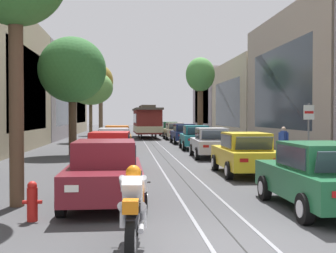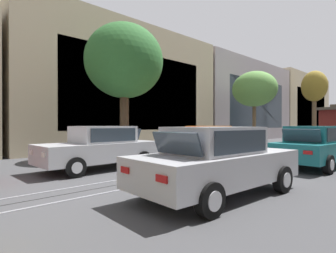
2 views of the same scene
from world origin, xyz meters
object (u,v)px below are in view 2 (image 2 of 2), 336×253
at_px(parked_car_silver_mid_right, 217,161).
at_px(street_tree_kerb_left_mid, 254,89).
at_px(street_tree_kerb_left_second, 124,62).
at_px(parked_car_teal_fourth_right, 315,146).
at_px(parked_car_silver_mid_left, 101,147).
at_px(parked_car_orange_fourth_left, 208,141).
at_px(street_tree_kerb_left_fourth, 314,87).

height_order(parked_car_silver_mid_right, street_tree_kerb_left_mid, street_tree_kerb_left_mid).
height_order(parked_car_silver_mid_right, street_tree_kerb_left_second, street_tree_kerb_left_second).
bearing_deg(parked_car_silver_mid_right, parked_car_teal_fourth_right, 89.07).
distance_m(parked_car_silver_mid_left, parked_car_teal_fourth_right, 8.17).
height_order(parked_car_orange_fourth_left, parked_car_silver_mid_right, same).
xyz_separation_m(parked_car_silver_mid_left, street_tree_kerb_left_fourth, (-2.44, 29.57, 5.32)).
relative_size(parked_car_teal_fourth_right, street_tree_kerb_left_mid, 0.72).
bearing_deg(street_tree_kerb_left_second, street_tree_kerb_left_mid, 90.12).
bearing_deg(parked_car_teal_fourth_right, street_tree_kerb_left_mid, 129.76).
bearing_deg(parked_car_silver_mid_right, parked_car_orange_fourth_left, 130.06).
bearing_deg(street_tree_kerb_left_second, parked_car_silver_mid_right, -18.16).
relative_size(parked_car_silver_mid_left, street_tree_kerb_left_mid, 0.72).
bearing_deg(parked_car_orange_fourth_left, parked_car_silver_mid_left, -90.16).
relative_size(parked_car_orange_fourth_left, parked_car_silver_mid_right, 0.99).
relative_size(parked_car_orange_fourth_left, street_tree_kerb_left_mid, 0.72).
distance_m(parked_car_silver_mid_left, street_tree_kerb_left_fourth, 30.14).
bearing_deg(parked_car_silver_mid_right, street_tree_kerb_left_mid, 116.23).
bearing_deg(parked_car_teal_fourth_right, street_tree_kerb_left_second, -154.34).
xyz_separation_m(parked_car_orange_fourth_left, street_tree_kerb_left_second, (-2.43, -3.58, 3.99)).
distance_m(parked_car_silver_mid_right, street_tree_kerb_left_mid, 17.48).
relative_size(parked_car_silver_mid_right, street_tree_kerb_left_mid, 0.72).
bearing_deg(parked_car_orange_fourth_left, street_tree_kerb_left_fourth, 96.00).
height_order(street_tree_kerb_left_second, street_tree_kerb_left_fourth, street_tree_kerb_left_fourth).
relative_size(parked_car_silver_mid_left, street_tree_kerb_left_fourth, 0.54).
bearing_deg(street_tree_kerb_left_mid, parked_car_orange_fourth_left, -75.13).
bearing_deg(street_tree_kerb_left_fourth, street_tree_kerb_left_second, -89.96).
xyz_separation_m(parked_car_silver_mid_right, street_tree_kerb_left_mid, (-7.54, 15.30, 3.80)).
bearing_deg(parked_car_teal_fourth_right, parked_car_orange_fourth_left, -179.10).
height_order(parked_car_teal_fourth_right, street_tree_kerb_left_mid, street_tree_kerb_left_mid).
height_order(parked_car_silver_mid_left, parked_car_teal_fourth_right, same).
distance_m(parked_car_orange_fourth_left, street_tree_kerb_left_fourth, 24.07).
xyz_separation_m(parked_car_orange_fourth_left, street_tree_kerb_left_mid, (-2.46, 9.26, 3.80)).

